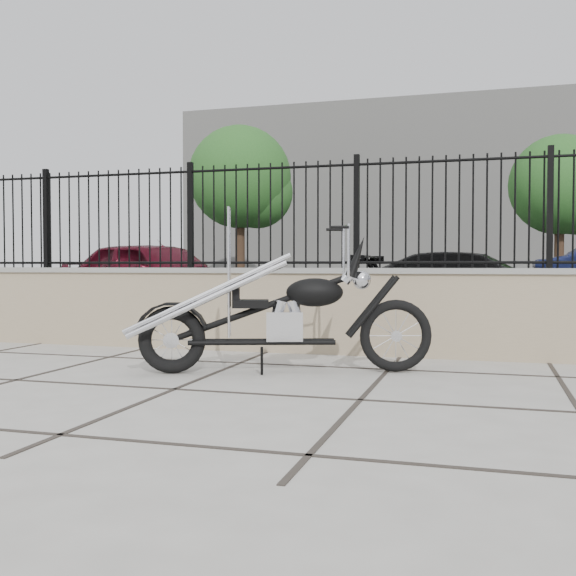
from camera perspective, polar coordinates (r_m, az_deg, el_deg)
The scene contains 12 objects.
ground_plane at distance 5.51m, azimuth -9.59°, elevation -8.47°, with size 90.00×90.00×0.00m, color #99968E.
parking_lot at distance 17.55m, azimuth 8.60°, elevation -1.28°, with size 30.00×30.00×0.00m, color black.
retaining_wall at distance 7.76m, azimuth -1.48°, elevation -1.83°, with size 14.00×0.36×0.96m, color gray.
iron_fence at distance 7.76m, azimuth -1.49°, elevation 6.15°, with size 14.00×0.08×1.20m, color black.
background_building at distance 31.60m, azimuth 12.13°, elevation 7.41°, with size 22.00×6.00×8.00m, color beige.
chopper_motorcycle at distance 6.16m, azimuth -0.79°, elevation -0.09°, with size 2.58×0.45×1.55m, color black, non-canonical shape.
car_red at distance 13.01m, azimuth -11.18°, elevation 0.82°, with size 1.75×4.34×1.48m, color #4C0A17.
car_black at distance 12.64m, azimuth 15.40°, elevation 0.19°, with size 1.72×4.24×1.23m, color black.
bollard_a at distance 10.67m, azimuth -6.81°, elevation -0.97°, with size 0.11×0.11×0.90m, color blue.
bollard_b at distance 9.05m, azimuth 15.83°, elevation -1.55°, with size 0.11×0.11×0.90m, color #0C22C0.
tree_left at distance 23.52m, azimuth -4.10°, elevation 9.73°, with size 3.52×3.52×5.94m.
tree_right at distance 21.68m, azimuth 22.04°, elevation 8.45°, with size 2.95×2.95×4.98m.
Camera 1 is at (2.38, -4.86, 1.00)m, focal length 42.00 mm.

